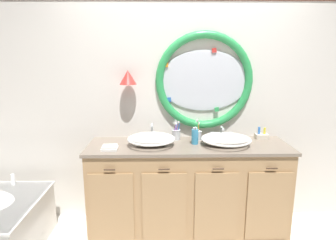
% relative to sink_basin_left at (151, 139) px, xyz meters
% --- Properties ---
extents(back_wall_assembly, '(6.40, 0.26, 2.60)m').
position_rel_sink_basin_left_xyz_m(back_wall_assembly, '(0.35, 0.34, 0.34)').
color(back_wall_assembly, silver).
rests_on(back_wall_assembly, ground_plane).
extents(vanity_counter, '(1.96, 0.60, 0.91)m').
position_rel_sink_basin_left_xyz_m(vanity_counter, '(0.36, 0.03, -0.52)').
color(vanity_counter, tan).
rests_on(vanity_counter, ground_plane).
extents(sink_basin_left, '(0.46, 0.46, 0.13)m').
position_rel_sink_basin_left_xyz_m(sink_basin_left, '(0.00, 0.00, 0.00)').
color(sink_basin_left, white).
rests_on(sink_basin_left, vanity_counter).
extents(sink_basin_right, '(0.48, 0.48, 0.11)m').
position_rel_sink_basin_left_xyz_m(sink_basin_right, '(0.72, -0.00, -0.01)').
color(sink_basin_right, white).
rests_on(sink_basin_right, vanity_counter).
extents(faucet_set_left, '(0.23, 0.12, 0.17)m').
position_rel_sink_basin_left_xyz_m(faucet_set_left, '(-0.00, 0.22, -0.00)').
color(faucet_set_left, silver).
rests_on(faucet_set_left, vanity_counter).
extents(faucet_set_right, '(0.24, 0.13, 0.13)m').
position_rel_sink_basin_left_xyz_m(faucet_set_right, '(0.72, 0.22, -0.01)').
color(faucet_set_right, silver).
rests_on(faucet_set_right, vanity_counter).
extents(toothbrush_holder_left, '(0.09, 0.09, 0.20)m').
position_rel_sink_basin_left_xyz_m(toothbrush_holder_left, '(0.25, 0.20, -0.01)').
color(toothbrush_holder_left, silver).
rests_on(toothbrush_holder_left, vanity_counter).
extents(toothbrush_holder_right, '(0.09, 0.09, 0.22)m').
position_rel_sink_basin_left_xyz_m(toothbrush_holder_right, '(0.46, 0.18, -0.01)').
color(toothbrush_holder_right, silver).
rests_on(toothbrush_holder_right, vanity_counter).
extents(soap_dispenser, '(0.07, 0.07, 0.18)m').
position_rel_sink_basin_left_xyz_m(soap_dispenser, '(0.42, 0.04, 0.01)').
color(soap_dispenser, '#388EBC').
rests_on(soap_dispenser, vanity_counter).
extents(folded_hand_towel, '(0.14, 0.13, 0.04)m').
position_rel_sink_basin_left_xyz_m(folded_hand_towel, '(-0.38, -0.11, -0.05)').
color(folded_hand_towel, white).
rests_on(folded_hand_towel, vanity_counter).
extents(toiletry_basket, '(0.13, 0.10, 0.12)m').
position_rel_sink_basin_left_xyz_m(toiletry_basket, '(1.14, 0.22, -0.03)').
color(toiletry_basket, beige).
rests_on(toiletry_basket, vanity_counter).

